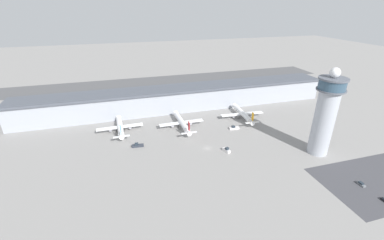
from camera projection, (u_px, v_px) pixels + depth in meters
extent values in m
plane|color=gray|center=(207.00, 148.00, 162.97)|extent=(1000.00, 1000.00, 0.00)
cube|color=#A3A8B2|center=(180.00, 99.00, 220.34)|extent=(262.93, 22.00, 17.75)
cube|color=#4C515B|center=(180.00, 88.00, 216.31)|extent=(262.93, 25.00, 1.60)
cube|color=#515154|center=(162.00, 81.00, 303.11)|extent=(394.39, 44.00, 0.01)
cylinder|color=#ADB2BC|center=(323.00, 123.00, 150.62)|extent=(11.68, 11.68, 39.91)
cylinder|color=#565B66|center=(331.00, 90.00, 142.14)|extent=(15.71, 15.71, 0.80)
cylinder|color=#334C60|center=(332.00, 84.00, 140.84)|extent=(14.45, 14.45, 5.45)
cylinder|color=#565B66|center=(334.00, 79.00, 139.50)|extent=(15.71, 15.71, 1.00)
sphere|color=white|center=(335.00, 73.00, 138.12)|extent=(5.62, 5.62, 5.62)
cube|color=#424247|center=(381.00, 180.00, 133.48)|extent=(64.00, 40.00, 0.01)
cylinder|color=white|center=(120.00, 126.00, 182.27)|extent=(4.58, 25.95, 3.81)
cone|color=white|center=(119.00, 118.00, 194.92)|extent=(3.91, 3.54, 3.81)
cone|color=white|center=(122.00, 136.00, 169.12)|extent=(3.57, 4.68, 3.43)
cube|color=white|center=(120.00, 127.00, 182.99)|extent=(32.61, 5.37, 0.44)
cylinder|color=#A8A8B2|center=(110.00, 129.00, 182.42)|extent=(2.22, 4.26, 2.10)
cylinder|color=#A8A8B2|center=(130.00, 126.00, 186.26)|extent=(2.22, 4.26, 2.10)
cube|color=#197FB2|center=(121.00, 130.00, 166.26)|extent=(0.38, 2.81, 6.10)
cube|color=white|center=(122.00, 136.00, 167.82)|extent=(10.73, 2.32, 0.24)
cylinder|color=black|center=(119.00, 124.00, 193.68)|extent=(0.28, 0.28, 2.31)
cylinder|color=black|center=(124.00, 130.00, 184.05)|extent=(0.28, 0.28, 2.31)
cylinder|color=black|center=(117.00, 131.00, 182.55)|extent=(0.28, 0.28, 2.31)
cylinder|color=white|center=(182.00, 122.00, 189.19)|extent=(4.58, 30.00, 3.88)
cone|color=white|center=(176.00, 114.00, 203.66)|extent=(3.96, 3.58, 3.88)
cone|color=white|center=(189.00, 132.00, 174.22)|extent=(3.60, 4.74, 3.49)
cube|color=white|center=(181.00, 123.00, 189.99)|extent=(33.49, 5.18, 0.44)
cylinder|color=#A8A8B2|center=(172.00, 125.00, 189.41)|extent=(2.23, 4.32, 2.14)
cylinder|color=#A8A8B2|center=(190.00, 122.00, 193.29)|extent=(2.23, 4.32, 2.14)
cube|color=red|center=(189.00, 126.00, 171.31)|extent=(0.37, 2.81, 6.21)
cube|color=white|center=(189.00, 133.00, 172.90)|extent=(10.91, 2.25, 0.24)
cylinder|color=black|center=(177.00, 119.00, 202.36)|extent=(0.28, 0.28, 2.12)
cylinder|color=black|center=(185.00, 125.00, 191.02)|extent=(0.28, 0.28, 2.12)
cylinder|color=black|center=(178.00, 126.00, 189.52)|extent=(0.28, 0.28, 2.12)
cylinder|color=white|center=(243.00, 113.00, 204.11)|extent=(5.80, 29.58, 3.83)
cone|color=white|center=(235.00, 106.00, 218.68)|extent=(4.05, 3.69, 3.83)
cone|color=white|center=(252.00, 122.00, 189.03)|extent=(3.75, 4.81, 3.44)
cube|color=white|center=(242.00, 114.00, 204.91)|extent=(35.21, 6.75, 0.44)
cylinder|color=#A8A8B2|center=(233.00, 116.00, 204.84)|extent=(2.38, 4.34, 2.10)
cylinder|color=#A8A8B2|center=(250.00, 114.00, 207.72)|extent=(2.38, 4.34, 2.10)
cube|color=orange|center=(253.00, 117.00, 186.14)|extent=(0.49, 2.81, 6.12)
cube|color=white|center=(252.00, 123.00, 187.70)|extent=(10.82, 2.72, 0.24)
cylinder|color=black|center=(236.00, 111.00, 217.33)|extent=(0.28, 0.28, 2.12)
cylinder|color=black|center=(245.00, 117.00, 205.69)|extent=(0.28, 0.28, 2.12)
cylinder|color=black|center=(239.00, 117.00, 204.63)|extent=(0.28, 0.28, 2.12)
cube|color=black|center=(226.00, 151.00, 159.44)|extent=(3.46, 5.08, 0.12)
cube|color=silver|center=(226.00, 150.00, 159.11)|extent=(3.81, 5.95, 1.68)
cube|color=#232D38|center=(227.00, 149.00, 158.06)|extent=(2.38, 2.18, 1.37)
cube|color=black|center=(138.00, 147.00, 164.85)|extent=(6.46, 2.80, 0.12)
cube|color=#2D333D|center=(138.00, 146.00, 164.58)|extent=(7.66, 3.00, 1.42)
cube|color=#232D38|center=(136.00, 144.00, 163.91)|extent=(2.42, 2.26, 1.16)
cube|color=black|center=(234.00, 129.00, 187.81)|extent=(6.13, 2.94, 0.12)
cube|color=silver|center=(234.00, 128.00, 187.54)|extent=(7.26, 3.14, 1.43)
cube|color=#232D38|center=(233.00, 127.00, 186.87)|extent=(2.31, 2.41, 1.17)
cube|color=black|center=(361.00, 185.00, 130.20)|extent=(1.72, 3.77, 0.12)
cube|color=slate|center=(361.00, 184.00, 130.05)|extent=(1.80, 4.48, 0.84)
cube|color=#232D38|center=(361.00, 183.00, 129.83)|extent=(1.56, 2.47, 0.69)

